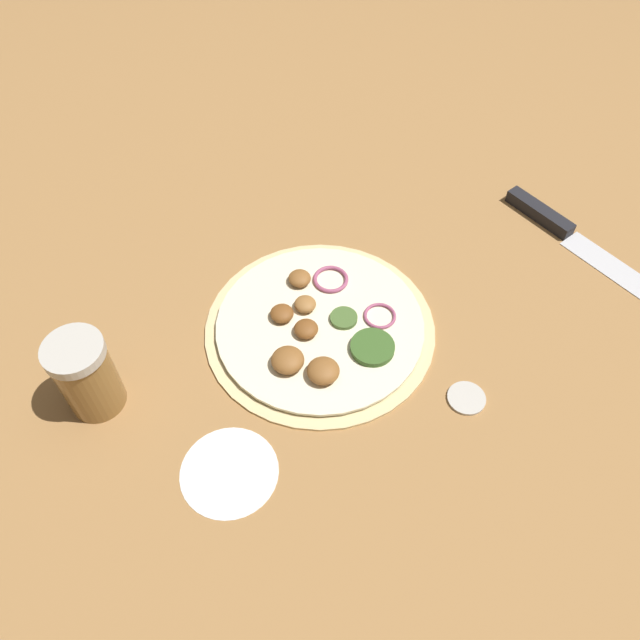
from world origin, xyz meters
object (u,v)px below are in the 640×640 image
at_px(pizza, 320,327).
at_px(spice_jar, 86,375).
at_px(loose_cap, 467,397).
at_px(knife, 572,237).

bearing_deg(pizza, spice_jar, 122.84).
xyz_separation_m(spice_jar, loose_cap, (0.08, -0.40, -0.05)).
distance_m(spice_jar, loose_cap, 0.41).
relative_size(pizza, loose_cap, 6.48).
height_order(pizza, spice_jar, spice_jar).
xyz_separation_m(pizza, loose_cap, (-0.06, -0.18, -0.00)).
bearing_deg(spice_jar, knife, -55.56).
relative_size(pizza, knife, 1.04).
relative_size(spice_jar, loose_cap, 2.36).
bearing_deg(loose_cap, knife, -24.28).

